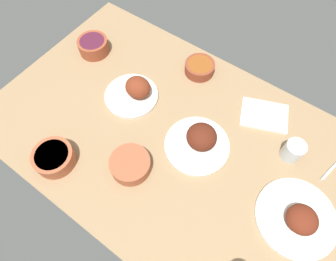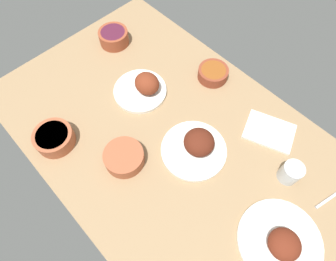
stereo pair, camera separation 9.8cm
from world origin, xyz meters
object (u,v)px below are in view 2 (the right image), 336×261
at_px(plate_far_side, 196,146).
at_px(bowl_soup, 213,73).
at_px(plate_near_viewer, 144,87).
at_px(plate_center_main, 281,242).
at_px(folded_napkin, 269,131).
at_px(fork_loose, 334,195).
at_px(bowl_onions, 114,37).
at_px(water_tumbler, 291,173).
at_px(bowl_cream, 124,157).
at_px(bowl_pasta, 54,138).

height_order(plate_far_side, bowl_soup, plate_far_side).
bearing_deg(plate_near_viewer, plate_center_main, -6.40).
height_order(plate_center_main, folded_napkin, plate_center_main).
height_order(plate_near_viewer, fork_loose, plate_near_viewer).
xyz_separation_m(bowl_onions, bowl_soup, (0.46, 0.18, -0.01)).
bearing_deg(bowl_onions, water_tumbler, 1.90).
bearing_deg(bowl_cream, plate_far_side, 55.71).
xyz_separation_m(plate_near_viewer, bowl_pasta, (-0.05, -0.40, -0.00)).
height_order(bowl_onions, bowl_soup, bowl_onions).
bearing_deg(bowl_soup, bowl_pasta, -106.64).
bearing_deg(folded_napkin, bowl_soup, 172.46).
distance_m(plate_center_main, bowl_onions, 1.07).
bearing_deg(fork_loose, bowl_cream, 139.39).
bearing_deg(folded_napkin, plate_center_main, -48.91).
bearing_deg(plate_center_main, plate_near_viewer, 173.60).
relative_size(plate_far_side, folded_napkin, 1.34).
xyz_separation_m(plate_far_side, bowl_cream, (-0.15, -0.22, -0.00)).
relative_size(plate_near_viewer, bowl_cream, 1.52).
xyz_separation_m(plate_center_main, bowl_onions, (-1.06, 0.17, 0.01)).
distance_m(water_tumbler, fork_loose, 0.17).
bearing_deg(bowl_cream, plate_center_main, 17.17).
bearing_deg(folded_napkin, plate_near_viewer, -155.17).
relative_size(bowl_cream, bowl_soup, 1.13).
distance_m(plate_near_viewer, plate_center_main, 0.75).
xyz_separation_m(bowl_cream, folded_napkin, (0.29, 0.48, -0.02)).
xyz_separation_m(bowl_cream, bowl_soup, (-0.04, 0.52, -0.00)).
height_order(bowl_cream, bowl_soup, bowl_cream).
height_order(plate_center_main, bowl_cream, plate_center_main).
height_order(bowl_pasta, water_tumbler, water_tumbler).
xyz_separation_m(bowl_cream, water_tumbler, (0.45, 0.38, 0.01)).
distance_m(plate_far_side, plate_center_main, 0.41).
height_order(bowl_cream, folded_napkin, bowl_cream).
relative_size(folded_napkin, fork_loose, 1.09).
distance_m(bowl_cream, bowl_onions, 0.61).
bearing_deg(water_tumbler, plate_far_side, -151.86).
relative_size(bowl_pasta, fork_loose, 0.87).
distance_m(bowl_onions, folded_napkin, 0.80).
bearing_deg(water_tumbler, bowl_cream, -139.73).
relative_size(bowl_cream, folded_napkin, 0.79).
relative_size(plate_center_main, fork_loose, 1.61).
xyz_separation_m(folded_napkin, fork_loose, (0.31, -0.04, -0.00)).
bearing_deg(plate_near_viewer, fork_loose, 12.91).
relative_size(plate_center_main, bowl_onions, 2.01).
height_order(bowl_cream, fork_loose, bowl_cream).
relative_size(plate_center_main, bowl_pasta, 1.85).
bearing_deg(fork_loose, bowl_onions, 107.98).
distance_m(plate_near_viewer, bowl_cream, 0.32).
distance_m(plate_far_side, bowl_onions, 0.66).
xyz_separation_m(plate_far_side, fork_loose, (0.45, 0.22, -0.03)).
xyz_separation_m(bowl_cream, fork_loose, (0.60, 0.44, -0.03)).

